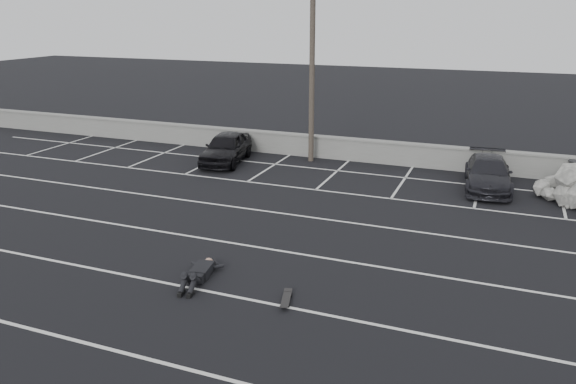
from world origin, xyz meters
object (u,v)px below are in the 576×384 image
at_px(car_left, 226,148).
at_px(skateboard, 286,299).
at_px(utility_pole, 312,60).
at_px(car_right, 488,173).
at_px(person, 202,266).
at_px(trash_bin, 576,172).

bearing_deg(car_left, skateboard, -66.28).
bearing_deg(utility_pole, car_right, -10.52).
bearing_deg(car_right, skateboard, -114.55).
bearing_deg(person, car_right, 48.95).
height_order(car_right, trash_bin, car_right).
xyz_separation_m(car_left, car_right, (11.55, 0.21, -0.08)).
bearing_deg(skateboard, car_right, 55.70).
bearing_deg(person, skateboard, -21.28).
height_order(car_left, skateboard, car_left).
distance_m(utility_pole, trash_bin, 12.01).
distance_m(car_left, trash_bin, 14.99).
bearing_deg(car_right, person, -126.57).
bearing_deg(skateboard, car_left, 108.74).
relative_size(person, skateboard, 3.27).
xyz_separation_m(car_left, skateboard, (7.49, -11.28, -0.62)).
bearing_deg(person, car_left, 104.73).
bearing_deg(utility_pole, car_left, -154.76).
xyz_separation_m(car_left, trash_bin, (14.85, 2.09, -0.19)).
height_order(trash_bin, person, trash_bin).
xyz_separation_m(car_right, person, (-6.70, -10.95, -0.36)).
relative_size(car_left, skateboard, 5.06).
xyz_separation_m(utility_pole, person, (1.26, -12.42, -4.40)).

